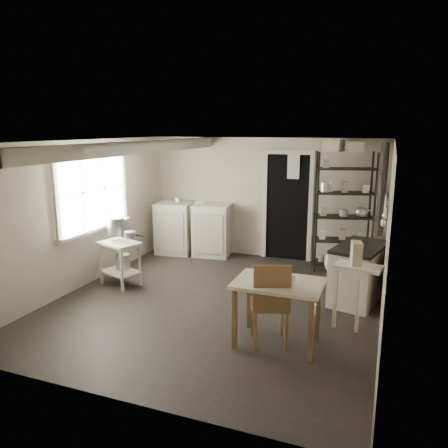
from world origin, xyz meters
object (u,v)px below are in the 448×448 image
(work_table, at_px, (278,313))
(flour_sack, at_px, (335,261))
(stockpot, at_px, (116,226))
(base_cabinets, at_px, (194,231))
(stove, at_px, (359,272))
(chair, at_px, (270,304))
(prep_table, at_px, (120,261))
(shelf_rack, at_px, (343,218))

(work_table, distance_m, flour_sack, 2.78)
(stockpot, distance_m, base_cabinets, 2.09)
(work_table, bearing_deg, stove, 64.92)
(work_table, distance_m, chair, 0.14)
(prep_table, relative_size, base_cabinets, 0.46)
(prep_table, height_order, flour_sack, prep_table)
(work_table, height_order, chair, chair)
(shelf_rack, bearing_deg, stove, -89.00)
(stockpot, distance_m, flour_sack, 3.73)
(stockpot, height_order, base_cabinets, stockpot)
(stove, bearing_deg, work_table, -101.31)
(flour_sack, bearing_deg, stove, -67.05)
(base_cabinets, distance_m, stove, 3.55)
(base_cabinets, bearing_deg, shelf_rack, -7.84)
(stove, xyz_separation_m, flour_sack, (-0.45, 1.07, -0.20))
(flour_sack, bearing_deg, work_table, -96.86)
(stockpot, relative_size, flour_sack, 0.66)
(base_cabinets, relative_size, stove, 1.47)
(base_cabinets, xyz_separation_m, chair, (2.39, -3.09, 0.02))
(base_cabinets, distance_m, flour_sack, 2.84)
(stockpot, height_order, flour_sack, stockpot)
(base_cabinets, bearing_deg, flour_sack, -13.90)
(work_table, xyz_separation_m, chair, (-0.09, -0.02, 0.10))
(prep_table, relative_size, stove, 0.67)
(stove, bearing_deg, flour_sack, 126.73)
(stove, bearing_deg, shelf_rack, 119.66)
(prep_table, relative_size, work_table, 0.71)
(prep_table, distance_m, stockpot, 0.56)
(chair, relative_size, flour_sack, 2.32)
(base_cabinets, relative_size, flour_sack, 3.57)
(base_cabinets, height_order, flour_sack, base_cabinets)
(base_cabinets, distance_m, work_table, 3.95)
(work_table, bearing_deg, shelf_rack, 82.61)
(base_cabinets, height_order, work_table, base_cabinets)
(prep_table, height_order, shelf_rack, shelf_rack)
(stockpot, bearing_deg, chair, -21.35)
(prep_table, bearing_deg, shelf_rack, 32.38)
(shelf_rack, height_order, chair, shelf_rack)
(base_cabinets, distance_m, chair, 3.91)
(shelf_rack, bearing_deg, work_table, -112.27)
(prep_table, xyz_separation_m, flour_sack, (3.16, 1.74, -0.16))
(shelf_rack, bearing_deg, prep_table, -162.50)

